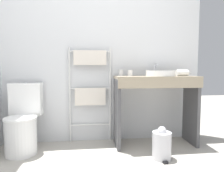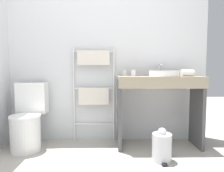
{
  "view_description": "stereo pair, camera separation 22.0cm",
  "coord_description": "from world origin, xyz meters",
  "px_view_note": "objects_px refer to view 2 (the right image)",
  "views": [
    {
      "loc": [
        -0.15,
        -1.14,
        0.96
      ],
      "look_at": [
        0.1,
        1.04,
        0.79
      ],
      "focal_mm": 32.0,
      "sensor_mm": 36.0,
      "label": 1
    },
    {
      "loc": [
        0.07,
        -1.16,
        0.96
      ],
      "look_at": [
        0.1,
        1.04,
        0.79
      ],
      "focal_mm": 32.0,
      "sensor_mm": 36.0,
      "label": 2
    }
  ],
  "objects_px": {
    "sink_basin": "(164,73)",
    "hair_dryer": "(187,73)",
    "trash_bin": "(162,147)",
    "cup_near_edge": "(133,73)",
    "toilet": "(28,121)",
    "towel_radiator": "(94,82)",
    "cup_near_wall": "(124,73)"
  },
  "relations": [
    {
      "from": "towel_radiator",
      "to": "sink_basin",
      "type": "relative_size",
      "value": 3.5
    },
    {
      "from": "toilet",
      "to": "trash_bin",
      "type": "relative_size",
      "value": 2.27
    },
    {
      "from": "trash_bin",
      "to": "sink_basin",
      "type": "bearing_deg",
      "value": 73.8
    },
    {
      "from": "toilet",
      "to": "sink_basin",
      "type": "bearing_deg",
      "value": 0.53
    },
    {
      "from": "toilet",
      "to": "sink_basin",
      "type": "xyz_separation_m",
      "value": [
        1.67,
        0.02,
        0.58
      ]
    },
    {
      "from": "toilet",
      "to": "hair_dryer",
      "type": "distance_m",
      "value": 2.06
    },
    {
      "from": "sink_basin",
      "to": "trash_bin",
      "type": "relative_size",
      "value": 1.0
    },
    {
      "from": "cup_near_wall",
      "to": "trash_bin",
      "type": "xyz_separation_m",
      "value": [
        0.36,
        -0.58,
        -0.77
      ]
    },
    {
      "from": "toilet",
      "to": "trash_bin",
      "type": "height_order",
      "value": "toilet"
    },
    {
      "from": "cup_near_edge",
      "to": "hair_dryer",
      "type": "relative_size",
      "value": 0.4
    },
    {
      "from": "trash_bin",
      "to": "hair_dryer",
      "type": "bearing_deg",
      "value": 45.39
    },
    {
      "from": "towel_radiator",
      "to": "hair_dryer",
      "type": "distance_m",
      "value": 1.2
    },
    {
      "from": "toilet",
      "to": "hair_dryer",
      "type": "xyz_separation_m",
      "value": [
        1.97,
        0.04,
        0.59
      ]
    },
    {
      "from": "cup_near_edge",
      "to": "trash_bin",
      "type": "relative_size",
      "value": 0.22
    },
    {
      "from": "sink_basin",
      "to": "cup_near_wall",
      "type": "xyz_separation_m",
      "value": [
        -0.47,
        0.19,
        0.0
      ]
    },
    {
      "from": "toilet",
      "to": "cup_near_wall",
      "type": "distance_m",
      "value": 1.35
    },
    {
      "from": "sink_basin",
      "to": "trash_bin",
      "type": "bearing_deg",
      "value": -106.2
    },
    {
      "from": "towel_radiator",
      "to": "cup_near_edge",
      "type": "xyz_separation_m",
      "value": [
        0.52,
        -0.1,
        0.12
      ]
    },
    {
      "from": "cup_near_edge",
      "to": "hair_dryer",
      "type": "xyz_separation_m",
      "value": [
        0.66,
        -0.1,
        0.0
      ]
    },
    {
      "from": "hair_dryer",
      "to": "trash_bin",
      "type": "xyz_separation_m",
      "value": [
        -0.41,
        -0.42,
        -0.77
      ]
    },
    {
      "from": "towel_radiator",
      "to": "hair_dryer",
      "type": "relative_size",
      "value": 6.44
    },
    {
      "from": "cup_near_edge",
      "to": "towel_radiator",
      "type": "bearing_deg",
      "value": 169.15
    },
    {
      "from": "toilet",
      "to": "cup_near_edge",
      "type": "xyz_separation_m",
      "value": [
        1.31,
        0.14,
        0.58
      ]
    },
    {
      "from": "sink_basin",
      "to": "trash_bin",
      "type": "xyz_separation_m",
      "value": [
        -0.12,
        -0.4,
        -0.77
      ]
    },
    {
      "from": "towel_radiator",
      "to": "cup_near_wall",
      "type": "xyz_separation_m",
      "value": [
        0.41,
        -0.04,
        0.13
      ]
    },
    {
      "from": "toilet",
      "to": "towel_radiator",
      "type": "xyz_separation_m",
      "value": [
        0.8,
        0.24,
        0.46
      ]
    },
    {
      "from": "sink_basin",
      "to": "hair_dryer",
      "type": "xyz_separation_m",
      "value": [
        0.3,
        0.02,
        0.0
      ]
    },
    {
      "from": "cup_near_edge",
      "to": "hair_dryer",
      "type": "height_order",
      "value": "hair_dryer"
    },
    {
      "from": "sink_basin",
      "to": "toilet",
      "type": "bearing_deg",
      "value": -179.47
    },
    {
      "from": "sink_basin",
      "to": "hair_dryer",
      "type": "bearing_deg",
      "value": 4.37
    },
    {
      "from": "toilet",
      "to": "cup_near_wall",
      "type": "relative_size",
      "value": 9.92
    },
    {
      "from": "cup_near_wall",
      "to": "toilet",
      "type": "bearing_deg",
      "value": -170.42
    }
  ]
}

